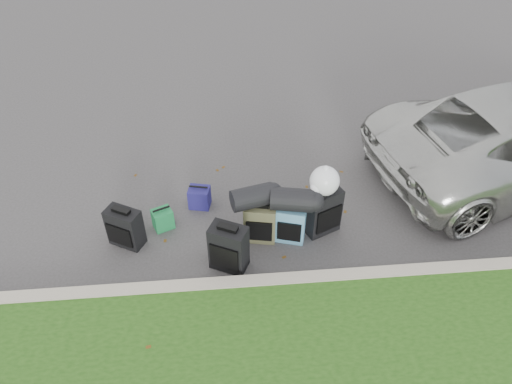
{
  "coord_description": "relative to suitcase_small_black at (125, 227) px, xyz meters",
  "views": [
    {
      "loc": [
        -0.55,
        -4.95,
        5.03
      ],
      "look_at": [
        -0.1,
        0.2,
        0.55
      ],
      "focal_mm": 35.0,
      "sensor_mm": 36.0,
      "label": 1
    }
  ],
  "objects": [
    {
      "name": "suitcase_olive",
      "position": [
        1.82,
        -0.06,
        0.01
      ],
      "size": [
        0.47,
        0.34,
        0.59
      ],
      "primitive_type": "cube",
      "rotation": [
        0.0,
        0.0,
        -0.19
      ],
      "color": "#3D3D26",
      "rests_on": "ground"
    },
    {
      "name": "duffel_right",
      "position": [
        2.23,
        -0.11,
        0.43
      ],
      "size": [
        0.6,
        0.41,
        0.31
      ],
      "primitive_type": "cylinder",
      "rotation": [
        0.0,
        1.57,
        -0.19
      ],
      "color": "black",
      "rests_on": "suitcase_teal"
    },
    {
      "name": "suitcase_large_black_left",
      "position": [
        1.37,
        -0.54,
        0.05
      ],
      "size": [
        0.54,
        0.45,
        0.67
      ],
      "primitive_type": "cube",
      "rotation": [
        0.0,
        0.0,
        -0.45
      ],
      "color": "black",
      "rests_on": "ground"
    },
    {
      "name": "duffel_left",
      "position": [
        1.72,
        -0.04,
        0.45
      ],
      "size": [
        0.61,
        0.42,
        0.3
      ],
      "primitive_type": "cylinder",
      "rotation": [
        0.0,
        1.57,
        0.25
      ],
      "color": "black",
      "rests_on": "suitcase_olive"
    },
    {
      "name": "trash_bag",
      "position": [
        2.66,
        0.01,
        0.61
      ],
      "size": [
        0.39,
        0.39,
        0.39
      ],
      "primitive_type": "sphere",
      "color": "white",
      "rests_on": "suitcase_large_black_right"
    },
    {
      "name": "tote_navy",
      "position": [
        0.99,
        0.67,
        -0.12
      ],
      "size": [
        0.35,
        0.3,
        0.32
      ],
      "primitive_type": "cube",
      "rotation": [
        0.0,
        0.0,
        -0.21
      ],
      "color": "navy",
      "rests_on": "ground"
    },
    {
      "name": "suitcase_large_black_right",
      "position": [
        2.69,
        0.02,
        0.07
      ],
      "size": [
        0.54,
        0.45,
        0.7
      ],
      "primitive_type": "cube",
      "rotation": [
        0.0,
        0.0,
        0.42
      ],
      "color": "black",
      "rests_on": "ground"
    },
    {
      "name": "curb",
      "position": [
        1.89,
        -0.93,
        -0.21
      ],
      "size": [
        120.0,
        0.18,
        0.15
      ],
      "primitive_type": "cube",
      "color": "#9E937F",
      "rests_on": "ground"
    },
    {
      "name": "ground",
      "position": [
        1.89,
        0.07,
        -0.29
      ],
      "size": [
        120.0,
        120.0,
        0.0
      ],
      "primitive_type": "plane",
      "color": "#383535",
      "rests_on": "ground"
    },
    {
      "name": "tote_green",
      "position": [
        0.47,
        0.26,
        -0.13
      ],
      "size": [
        0.33,
        0.3,
        0.3
      ],
      "primitive_type": "cube",
      "rotation": [
        0.0,
        0.0,
        0.41
      ],
      "color": "#1A753B",
      "rests_on": "ground"
    },
    {
      "name": "suitcase_small_black",
      "position": [
        0.0,
        0.0,
        0.0
      ],
      "size": [
        0.52,
        0.44,
        0.57
      ],
      "primitive_type": "cube",
      "rotation": [
        0.0,
        0.0,
        -0.5
      ],
      "color": "black",
      "rests_on": "ground"
    },
    {
      "name": "suitcase_teal",
      "position": [
        2.23,
        -0.12,
        -0.01
      ],
      "size": [
        0.44,
        0.33,
        0.56
      ],
      "primitive_type": "cube",
      "rotation": [
        0.0,
        0.0,
        -0.28
      ],
      "color": "teal",
      "rests_on": "ground"
    }
  ]
}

